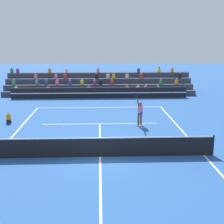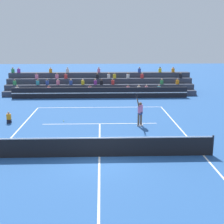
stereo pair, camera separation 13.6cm
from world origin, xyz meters
name	(u,v)px [view 1 (the left image)]	position (x,y,z in m)	size (l,w,h in m)	color
ground_plane	(100,157)	(0.00, 0.00, 0.00)	(120.00, 120.00, 0.00)	#285699
court_lines	(100,157)	(0.00, 0.00, 0.00)	(11.10, 23.90, 0.01)	white
tennis_net	(100,147)	(0.00, 0.00, 0.54)	(12.00, 0.10, 1.10)	black
sponsor_banner_wall	(99,93)	(0.00, 16.34, 0.55)	(18.00, 0.26, 1.10)	black
bleacher_stand	(99,85)	(-0.01, 19.51, 0.83)	(20.56, 3.80, 2.83)	#383D4C
ball_kid_courtside	(9,119)	(-6.61, 6.87, 0.33)	(0.30, 0.36, 0.84)	black
tennis_player	(140,112)	(2.82, 5.73, 0.99)	(0.72, 0.90, 2.46)	brown
tennis_ball	(63,121)	(-2.69, 7.18, 0.03)	(0.07, 0.07, 0.07)	#C6DB33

